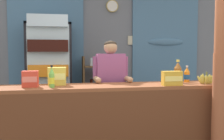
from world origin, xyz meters
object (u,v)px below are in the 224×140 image
Objects in this scene: stall_counter at (127,117)px; drink_fridge at (50,68)px; snack_box_crackers at (30,79)px; shopkeeper at (111,82)px; soda_bottle_lime_soda at (52,78)px; bottle_shelf_rack at (95,89)px; soda_bottle_iced_tea at (178,73)px; timber_post at (221,58)px; soda_bottle_orange_soda at (187,75)px; banana_bunch at (206,79)px; plastic_lawn_chair at (165,104)px; snack_box_instant_noodle at (57,76)px; snack_box_choco_powder at (172,78)px; pastry_tray at (220,79)px.

drink_fridge reaches higher than stall_counter.
snack_box_crackers is at bearing 175.12° from stall_counter.
shopkeeper is 0.97m from soda_bottle_lime_soda.
bottle_shelf_rack is (0.84, 0.18, -0.42)m from drink_fridge.
soda_bottle_lime_soda is at bearing -173.16° from soda_bottle_iced_tea.
soda_bottle_orange_soda is at bearing 106.65° from timber_post.
soda_bottle_iced_tea is at bearing 144.98° from banana_bunch.
soda_bottle_iced_tea is 1.18× the size of banana_bunch.
soda_bottle_orange_soda is 0.88× the size of soda_bottle_lime_soda.
drink_fridge is 2.36× the size of plastic_lawn_chair.
timber_post is 0.61m from soda_bottle_iced_tea.
drink_fridge reaches higher than snack_box_instant_noodle.
soda_bottle_iced_tea is 1.36× the size of soda_bottle_orange_soda.
bottle_shelf_rack is at bearing 68.37° from snack_box_instant_noodle.
snack_box_choco_powder is 0.59× the size of pastry_tray.
timber_post reaches higher than pastry_tray.
soda_bottle_iced_tea is (-0.26, -1.03, 0.63)m from plastic_lawn_chair.
snack_box_choco_powder is at bearing -3.50° from soda_bottle_lime_soda.
soda_bottle_iced_tea is 1.63× the size of snack_box_crackers.
plastic_lawn_chair is 1.38m from shopkeeper.
timber_post is 0.40m from banana_bunch.
snack_box_instant_noodle is (-1.88, 0.51, -0.23)m from timber_post.
snack_box_crackers is (-0.13, -1.64, -0.02)m from drink_fridge.
snack_box_crackers reaches higher than snack_box_choco_powder.
timber_post reaches higher than soda_bottle_lime_soda.
drink_fridge is at bearing 96.27° from snack_box_instant_noodle.
shopkeeper is 3.84× the size of pastry_tray.
drink_fridge is at bearing 149.16° from pastry_tray.
timber_post is 1.97m from soda_bottle_lime_soda.
pastry_tray is at bearing -45.68° from bottle_shelf_rack.
stall_counter reaches higher than plastic_lawn_chair.
snack_box_choco_powder is at bearing -109.50° from plastic_lawn_chair.
drink_fridge is 2.16m from plastic_lawn_chair.
soda_bottle_orange_soda is at bearing 8.65° from soda_bottle_iced_tea.
snack_box_instant_noodle is (-1.37, 0.30, 0.02)m from snack_box_choco_powder.
drink_fridge is 2.42m from soda_bottle_orange_soda.
soda_bottle_lime_soda is 0.63× the size of pastry_tray.
timber_post is at bearing -22.88° from snack_box_choco_powder.
soda_bottle_iced_tea reaches higher than stall_counter.
snack_box_choco_powder is (0.55, -0.08, 0.48)m from stall_counter.
soda_bottle_orange_soda is (1.89, -1.50, -0.02)m from drink_fridge.
snack_box_crackers reaches higher than stall_counter.
snack_box_choco_powder is at bearing -171.37° from banana_bunch.
timber_post is at bearing -59.03° from soda_bottle_iced_tea.
drink_fridge reaches higher than soda_bottle_iced_tea.
soda_bottle_lime_soda is 1.17× the size of snack_box_instant_noodle.
timber_post reaches higher than banana_bunch.
soda_bottle_iced_tea is at bearing 53.85° from snack_box_choco_powder.
soda_bottle_iced_tea is at bearing -41.14° from drink_fridge.
timber_post is at bearing -124.16° from pastry_tray.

